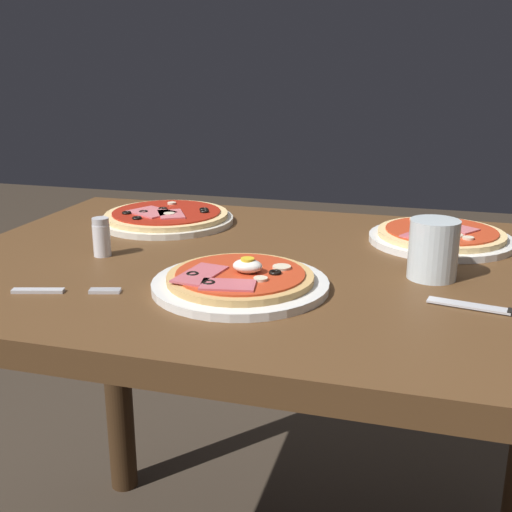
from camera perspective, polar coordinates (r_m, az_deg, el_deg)
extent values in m
cube|color=brown|center=(1.08, 1.34, -1.53)|extent=(1.10, 0.78, 0.04)
cylinder|color=#3C2715|center=(1.68, -12.36, -9.11)|extent=(0.07, 0.07, 0.74)
cylinder|color=white|center=(0.94, -1.40, -2.56)|extent=(0.26, 0.26, 0.01)
cylinder|color=tan|center=(0.94, -1.41, -1.93)|extent=(0.22, 0.22, 0.01)
cylinder|color=red|center=(0.94, -1.41, -1.56)|extent=(0.19, 0.19, 0.00)
torus|color=black|center=(0.93, -5.68, -1.63)|extent=(0.02, 0.02, 0.00)
torus|color=black|center=(0.93, 1.72, -1.47)|extent=(0.02, 0.02, 0.00)
torus|color=black|center=(0.89, -4.24, -2.42)|extent=(0.02, 0.02, 0.00)
cube|color=#C65B66|center=(0.88, -2.52, -2.59)|extent=(0.08, 0.06, 0.00)
cube|color=#C65B66|center=(0.93, -5.02, -1.62)|extent=(0.06, 0.10, 0.00)
cylinder|color=beige|center=(0.90, 0.41, -2.05)|extent=(0.02, 0.02, 0.00)
cylinder|color=beige|center=(0.96, 2.31, -1.01)|extent=(0.03, 0.03, 0.00)
ellipsoid|color=white|center=(0.93, -0.50, -0.92)|extent=(0.04, 0.03, 0.02)
cylinder|color=yellow|center=(0.93, -0.50, -0.33)|extent=(0.02, 0.02, 0.00)
cylinder|color=white|center=(1.23, 16.13, 1.43)|extent=(0.26, 0.26, 0.01)
cylinder|color=#E5C17F|center=(1.23, 16.17, 1.92)|extent=(0.23, 0.23, 0.01)
cylinder|color=red|center=(1.22, 16.20, 2.22)|extent=(0.20, 0.20, 0.00)
torus|color=black|center=(1.24, 15.35, 2.68)|extent=(0.02, 0.02, 0.00)
torus|color=black|center=(1.21, 16.76, 2.11)|extent=(0.02, 0.02, 0.00)
torus|color=black|center=(1.20, 15.57, 2.21)|extent=(0.02, 0.02, 0.00)
torus|color=black|center=(1.22, 13.97, 2.57)|extent=(0.02, 0.02, 0.00)
cube|color=#C65B66|center=(1.18, 14.79, 1.94)|extent=(0.09, 0.10, 0.00)
cube|color=#D16B70|center=(1.24, 17.30, 2.41)|extent=(0.09, 0.08, 0.00)
cylinder|color=beige|center=(1.17, 18.40, 1.53)|extent=(0.02, 0.02, 0.00)
cylinder|color=beige|center=(1.18, 17.42, 1.76)|extent=(0.02, 0.02, 0.00)
cylinder|color=beige|center=(1.21, 16.06, 2.21)|extent=(0.02, 0.02, 0.00)
cylinder|color=beige|center=(1.28, 13.96, 3.20)|extent=(0.02, 0.02, 0.00)
cylinder|color=silver|center=(1.34, -7.96, 3.18)|extent=(0.27, 0.27, 0.01)
cylinder|color=#E5C17F|center=(1.33, -7.97, 3.64)|extent=(0.25, 0.25, 0.01)
cylinder|color=#A82314|center=(1.33, -7.99, 3.91)|extent=(0.22, 0.22, 0.00)
torus|color=black|center=(1.32, -10.00, 3.90)|extent=(0.02, 0.02, 0.00)
torus|color=black|center=(1.31, -4.62, 4.00)|extent=(0.02, 0.02, 0.00)
torus|color=black|center=(1.35, -8.32, 4.19)|extent=(0.02, 0.02, 0.00)
torus|color=black|center=(1.32, -11.47, 3.80)|extent=(0.02, 0.02, 0.00)
torus|color=black|center=(1.27, -10.58, 3.35)|extent=(0.02, 0.02, 0.00)
torus|color=black|center=(1.33, -4.68, 4.18)|extent=(0.02, 0.02, 0.00)
cube|color=#D16B70|center=(1.32, -9.30, 3.89)|extent=(0.11, 0.10, 0.00)
cube|color=#D16B70|center=(1.30, -7.58, 3.72)|extent=(0.08, 0.09, 0.00)
cylinder|color=beige|center=(1.30, -7.75, 3.74)|extent=(0.02, 0.02, 0.00)
cylinder|color=beige|center=(1.40, -7.53, 4.69)|extent=(0.02, 0.02, 0.00)
cylinder|color=silver|center=(1.01, 15.54, 0.58)|extent=(0.08, 0.08, 0.09)
cylinder|color=silver|center=(1.02, 15.46, -0.39)|extent=(0.07, 0.07, 0.06)
cube|color=silver|center=(0.98, -18.87, -2.95)|extent=(0.08, 0.03, 0.00)
cube|color=silver|center=(0.95, -13.41, -3.18)|extent=(0.04, 0.01, 0.00)
cube|color=silver|center=(0.95, -13.35, -3.08)|extent=(0.04, 0.01, 0.00)
cube|color=silver|center=(0.96, -13.29, -2.99)|extent=(0.04, 0.01, 0.00)
cube|color=silver|center=(0.96, -13.23, -2.90)|extent=(0.04, 0.01, 0.00)
cube|color=silver|center=(0.92, 18.42, -4.20)|extent=(0.11, 0.04, 0.00)
cylinder|color=white|center=(1.13, -13.60, 1.37)|extent=(0.03, 0.03, 0.05)
cylinder|color=silver|center=(1.12, -13.71, 3.02)|extent=(0.03, 0.03, 0.01)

